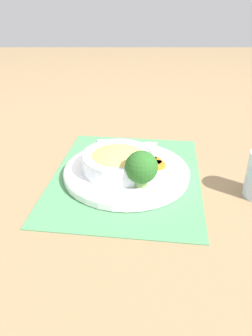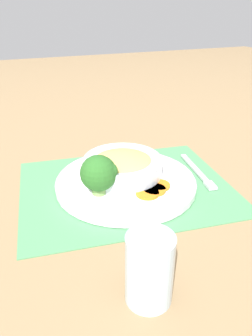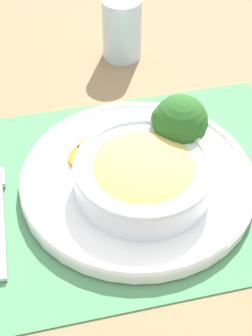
% 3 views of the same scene
% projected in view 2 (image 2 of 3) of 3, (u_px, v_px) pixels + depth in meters
% --- Properties ---
extents(ground_plane, '(4.00, 4.00, 0.00)m').
position_uv_depth(ground_plane, '(126.00, 187.00, 0.74)').
color(ground_plane, '#8C704C').
extents(placemat, '(0.51, 0.42, 0.00)m').
position_uv_depth(placemat, '(126.00, 186.00, 0.74)').
color(placemat, '#4C8C59').
rests_on(placemat, ground_plane).
extents(plate, '(0.31, 0.31, 0.02)m').
position_uv_depth(plate, '(126.00, 181.00, 0.74)').
color(plate, white).
rests_on(plate, placemat).
extents(bowl, '(0.18, 0.18, 0.05)m').
position_uv_depth(bowl, '(123.00, 165.00, 0.74)').
color(bowl, silver).
rests_on(bowl, plate).
extents(broccoli_floret, '(0.08, 0.08, 0.08)m').
position_uv_depth(broccoli_floret, '(99.00, 173.00, 0.66)').
color(broccoli_floret, '#759E51').
rests_on(broccoli_floret, plate).
extents(carrot_slice_near, '(0.05, 0.05, 0.01)m').
position_uv_depth(carrot_slice_near, '(147.00, 193.00, 0.68)').
color(carrot_slice_near, orange).
rests_on(carrot_slice_near, plate).
extents(carrot_slice_middle, '(0.05, 0.05, 0.01)m').
position_uv_depth(carrot_slice_middle, '(154.00, 190.00, 0.69)').
color(carrot_slice_middle, orange).
rests_on(carrot_slice_middle, plate).
extents(carrot_slice_far, '(0.05, 0.05, 0.01)m').
position_uv_depth(carrot_slice_far, '(159.00, 185.00, 0.71)').
color(carrot_slice_far, orange).
rests_on(carrot_slice_far, plate).
extents(water_glass, '(0.07, 0.07, 0.11)m').
position_uv_depth(water_glass, '(149.00, 272.00, 0.45)').
color(water_glass, silver).
rests_on(water_glass, ground_plane).
extents(fork, '(0.04, 0.18, 0.01)m').
position_uv_depth(fork, '(200.00, 174.00, 0.79)').
color(fork, silver).
rests_on(fork, placemat).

